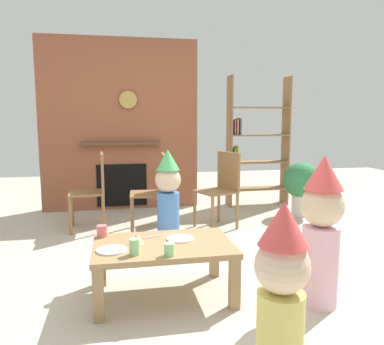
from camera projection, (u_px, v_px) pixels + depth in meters
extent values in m
plane|color=#BCB29E|center=(184.00, 275.00, 3.23)|extent=(12.00, 12.00, 0.00)
cube|color=#935138|center=(120.00, 125.00, 5.50)|extent=(2.20, 0.18, 2.40)
cube|color=black|center=(122.00, 185.00, 5.52)|extent=(0.70, 0.02, 0.60)
cube|color=brown|center=(121.00, 143.00, 5.40)|extent=(1.10, 0.10, 0.04)
cylinder|color=tan|center=(128.00, 100.00, 5.36)|extent=(0.24, 0.04, 0.24)
cube|color=olive|center=(229.00, 142.00, 5.64)|extent=(0.02, 0.28, 1.90)
cube|color=olive|center=(286.00, 141.00, 5.81)|extent=(0.02, 0.28, 1.90)
cube|color=olive|center=(257.00, 188.00, 5.82)|extent=(0.86, 0.28, 0.02)
cube|color=olive|center=(257.00, 162.00, 5.77)|extent=(0.86, 0.28, 0.02)
cube|color=olive|center=(258.00, 135.00, 5.71)|extent=(0.86, 0.28, 0.02)
cube|color=olive|center=(259.00, 108.00, 5.65)|extent=(0.86, 0.28, 0.02)
cube|color=#B23333|center=(233.00, 182.00, 5.74)|extent=(0.03, 0.20, 0.21)
cube|color=#3359A5|center=(236.00, 181.00, 5.74)|extent=(0.03, 0.20, 0.23)
cube|color=#3F8C4C|center=(234.00, 155.00, 5.68)|extent=(0.04, 0.20, 0.21)
cube|color=gold|center=(236.00, 154.00, 5.69)|extent=(0.02, 0.20, 0.24)
cube|color=#8C4C99|center=(234.00, 127.00, 5.62)|extent=(0.02, 0.20, 0.21)
cube|color=#D87F3F|center=(236.00, 127.00, 5.63)|extent=(0.02, 0.20, 0.23)
cube|color=#4C4C51|center=(239.00, 126.00, 5.64)|extent=(0.02, 0.20, 0.24)
cube|color=#9E7A51|center=(163.00, 246.00, 2.82)|extent=(1.00, 0.65, 0.04)
cube|color=#9E7A51|center=(98.00, 295.00, 2.48)|extent=(0.07, 0.07, 0.36)
cube|color=#9E7A51|center=(235.00, 283.00, 2.66)|extent=(0.07, 0.07, 0.36)
cube|color=#9E7A51|center=(101.00, 263.00, 3.03)|extent=(0.07, 0.07, 0.36)
cube|color=#9E7A51|center=(214.00, 255.00, 3.20)|extent=(0.07, 0.07, 0.36)
cylinder|color=#8CD18C|center=(134.00, 247.00, 2.58)|extent=(0.07, 0.07, 0.11)
cylinder|color=#E5666B|center=(102.00, 231.00, 2.97)|extent=(0.08, 0.08, 0.09)
cylinder|color=#8CD18C|center=(169.00, 249.00, 2.56)|extent=(0.07, 0.07, 0.09)
cylinder|color=white|center=(180.00, 239.00, 2.91)|extent=(0.20, 0.20, 0.01)
cylinder|color=white|center=(112.00, 250.00, 2.66)|extent=(0.21, 0.21, 0.01)
cone|color=#EAC68C|center=(137.00, 238.00, 2.81)|extent=(0.10, 0.10, 0.08)
cube|color=silver|center=(152.00, 237.00, 2.96)|extent=(0.15, 0.07, 0.01)
cylinder|color=#E0CC66|center=(280.00, 343.00, 1.84)|extent=(0.22, 0.22, 0.50)
sphere|color=beige|center=(282.00, 266.00, 1.78)|extent=(0.26, 0.26, 0.26)
cone|color=#EA4C4C|center=(284.00, 223.00, 1.75)|extent=(0.23, 0.23, 0.21)
cylinder|color=#EAB2C6|center=(320.00, 266.00, 2.70)|extent=(0.25, 0.25, 0.57)
sphere|color=beige|center=(322.00, 206.00, 2.64)|extent=(0.29, 0.29, 0.29)
cone|color=#EA4C4C|center=(324.00, 172.00, 2.61)|extent=(0.26, 0.26, 0.23)
cylinder|color=#4C7FC6|center=(168.00, 217.00, 4.11)|extent=(0.24, 0.24, 0.53)
sphere|color=beige|center=(168.00, 180.00, 4.05)|extent=(0.27, 0.27, 0.27)
cone|color=#4CB766|center=(168.00, 160.00, 4.02)|extent=(0.24, 0.24, 0.22)
cube|color=olive|center=(87.00, 193.00, 4.50)|extent=(0.42, 0.42, 0.02)
cube|color=olive|center=(102.00, 172.00, 4.51)|extent=(0.05, 0.40, 0.45)
cylinder|color=olive|center=(72.00, 209.00, 4.67)|extent=(0.04, 0.04, 0.43)
cylinder|color=olive|center=(70.00, 216.00, 4.32)|extent=(0.04, 0.04, 0.43)
cylinder|color=olive|center=(103.00, 207.00, 4.75)|extent=(0.04, 0.04, 0.43)
cylinder|color=olive|center=(103.00, 214.00, 4.40)|extent=(0.04, 0.04, 0.43)
cube|color=olive|center=(148.00, 194.00, 4.44)|extent=(0.42, 0.42, 0.02)
cube|color=olive|center=(164.00, 173.00, 4.43)|extent=(0.05, 0.40, 0.45)
cylinder|color=olive|center=(132.00, 210.00, 4.63)|extent=(0.04, 0.04, 0.43)
cylinder|color=olive|center=(132.00, 217.00, 4.27)|extent=(0.04, 0.04, 0.43)
cylinder|color=olive|center=(163.00, 209.00, 4.67)|extent=(0.04, 0.04, 0.43)
cylinder|color=olive|center=(165.00, 216.00, 4.32)|extent=(0.04, 0.04, 0.43)
cube|color=olive|center=(216.00, 192.00, 4.57)|extent=(0.52, 0.52, 0.02)
cube|color=olive|center=(229.00, 171.00, 4.64)|extent=(0.18, 0.38, 0.45)
cylinder|color=olive|center=(195.00, 209.00, 4.66)|extent=(0.04, 0.04, 0.43)
cylinder|color=olive|center=(212.00, 215.00, 4.36)|extent=(0.04, 0.04, 0.43)
cylinder|color=olive|center=(219.00, 205.00, 4.85)|extent=(0.04, 0.04, 0.43)
cylinder|color=olive|center=(237.00, 211.00, 4.55)|extent=(0.04, 0.04, 0.43)
cylinder|color=beige|center=(300.00, 205.00, 5.20)|extent=(0.23, 0.23, 0.28)
sphere|color=#2D7644|center=(301.00, 180.00, 5.16)|extent=(0.47, 0.47, 0.47)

